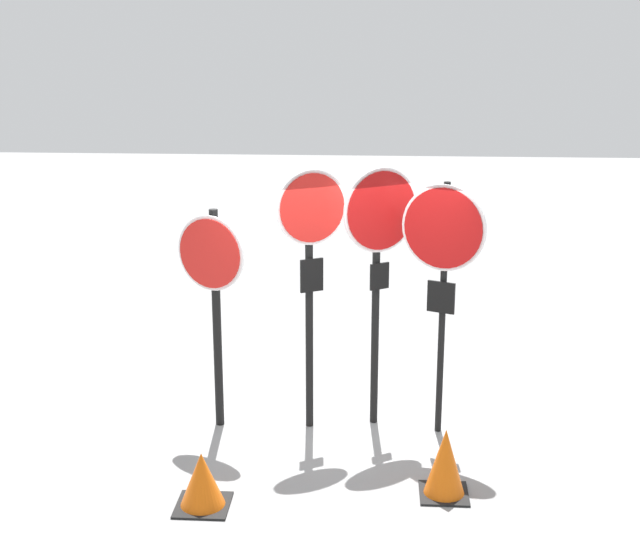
% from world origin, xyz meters
% --- Properties ---
extents(ground_plane, '(40.00, 40.00, 0.00)m').
position_xyz_m(ground_plane, '(0.00, 0.00, 0.00)').
color(ground_plane, gray).
extents(stop_sign_0, '(0.70, 0.33, 2.27)m').
position_xyz_m(stop_sign_0, '(-1.23, -0.15, 1.55)').
color(stop_sign_0, black).
rests_on(stop_sign_0, ground).
extents(stop_sign_1, '(0.66, 0.37, 2.67)m').
position_xyz_m(stop_sign_1, '(-0.26, -0.12, 1.89)').
color(stop_sign_1, black).
rests_on(stop_sign_1, ground).
extents(stop_sign_2, '(0.71, 0.47, 2.67)m').
position_xyz_m(stop_sign_2, '(0.41, 0.01, 1.91)').
color(stop_sign_2, black).
rests_on(stop_sign_2, ground).
extents(stop_sign_3, '(0.78, 0.36, 2.56)m').
position_xyz_m(stop_sign_3, '(1.02, -0.16, 1.89)').
color(stop_sign_3, black).
rests_on(stop_sign_3, ground).
extents(traffic_cone_0, '(0.43, 0.43, 0.62)m').
position_xyz_m(traffic_cone_0, '(1.01, -1.41, 0.31)').
color(traffic_cone_0, black).
rests_on(traffic_cone_0, ground).
extents(traffic_cone_1, '(0.46, 0.46, 0.50)m').
position_xyz_m(traffic_cone_1, '(-1.07, -1.75, 0.25)').
color(traffic_cone_1, black).
rests_on(traffic_cone_1, ground).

